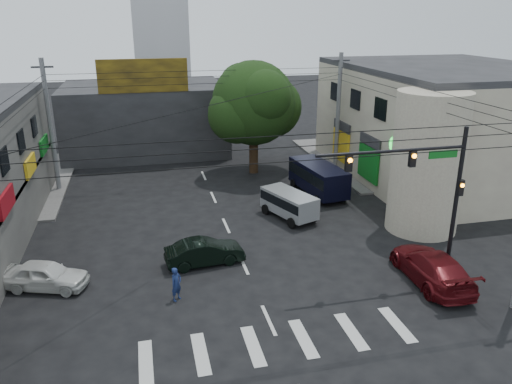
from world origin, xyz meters
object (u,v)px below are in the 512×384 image
object	(u,v)px
maroon_sedan	(431,267)
navy_van	(318,180)
traffic_gantry	(426,180)
silver_minivan	(289,205)
utility_pole_far_right	(338,114)
dark_sedan	(205,252)
white_compact	(45,275)
traffic_officer	(176,284)
street_tree	(254,104)
utility_pole_far_left	(51,127)

from	to	relation	value
maroon_sedan	navy_van	distance (m)	12.71
traffic_gantry	silver_minivan	bearing A→B (deg)	114.87
traffic_gantry	silver_minivan	world-z (taller)	traffic_gantry
silver_minivan	traffic_gantry	bearing A→B (deg)	-176.29
utility_pole_far_right	dark_sedan	xyz separation A→B (m)	(-12.37, -13.48, -3.95)
white_compact	traffic_officer	xyz separation A→B (m)	(5.74, -2.38, 0.12)
street_tree	white_compact	bearing A→B (deg)	-131.18
street_tree	traffic_gantry	xyz separation A→B (m)	(3.82, -18.00, -0.64)
dark_sedan	maroon_sedan	size ratio (longest dim) A/B	0.76
dark_sedan	white_compact	size ratio (longest dim) A/B	0.98
utility_pole_far_left	dark_sedan	size ratio (longest dim) A/B	2.27
utility_pole_far_left	utility_pole_far_right	distance (m)	21.00
street_tree	maroon_sedan	distance (m)	19.71
maroon_sedan	navy_van	world-z (taller)	navy_van
street_tree	utility_pole_far_right	world-z (taller)	utility_pole_far_right
dark_sedan	silver_minivan	xyz separation A→B (m)	(5.85, 4.77, 0.18)
utility_pole_far_left	white_compact	bearing A→B (deg)	-85.03
utility_pole_far_right	dark_sedan	size ratio (longest dim) A/B	2.27
white_compact	traffic_officer	distance (m)	6.21
utility_pole_far_left	white_compact	world-z (taller)	utility_pole_far_left
traffic_gantry	dark_sedan	distance (m)	11.13
traffic_gantry	maroon_sedan	xyz separation A→B (m)	(0.37, -0.67, -4.06)
dark_sedan	navy_van	bearing A→B (deg)	-53.13
maroon_sedan	navy_van	xyz separation A→B (m)	(-0.99, 12.67, 0.30)
utility_pole_far_right	dark_sedan	distance (m)	18.72
traffic_gantry	utility_pole_far_left	bearing A→B (deg)	137.14
dark_sedan	navy_van	world-z (taller)	navy_van
maroon_sedan	traffic_officer	bearing A→B (deg)	-3.31
street_tree	traffic_officer	size ratio (longest dim) A/B	5.60
white_compact	street_tree	bearing A→B (deg)	-22.58
white_compact	traffic_officer	world-z (taller)	traffic_officer
dark_sedan	utility_pole_far_right	bearing A→B (deg)	-48.71
street_tree	dark_sedan	xyz separation A→B (m)	(-5.87, -14.48, -4.83)
maroon_sedan	dark_sedan	bearing A→B (deg)	-20.43
street_tree	traffic_officer	world-z (taller)	street_tree
navy_van	white_compact	bearing A→B (deg)	111.05
traffic_gantry	maroon_sedan	world-z (taller)	traffic_gantry
street_tree	maroon_sedan	bearing A→B (deg)	-77.33
traffic_gantry	utility_pole_far_left	distance (m)	25.00
white_compact	dark_sedan	bearing A→B (deg)	-66.11
white_compact	maroon_sedan	size ratio (longest dim) A/B	0.77
silver_minivan	utility_pole_far_left	bearing A→B (deg)	37.80
dark_sedan	silver_minivan	size ratio (longest dim) A/B	0.97
maroon_sedan	silver_minivan	world-z (taller)	silver_minivan
street_tree	utility_pole_far_right	distance (m)	6.63
maroon_sedan	traffic_officer	world-z (taller)	traffic_officer
utility_pole_far_left	dark_sedan	distance (m)	16.49
traffic_officer	white_compact	bearing A→B (deg)	114.56
silver_minivan	street_tree	bearing A→B (deg)	-21.29
silver_minivan	navy_van	bearing A→B (deg)	-62.25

